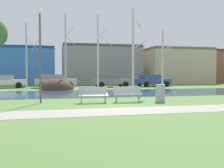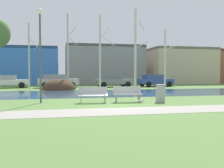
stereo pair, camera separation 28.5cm
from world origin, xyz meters
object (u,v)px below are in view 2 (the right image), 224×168
(bench_left, at_px, (93,94))
(parked_van_nearest_white, at_px, (6,81))
(trash_bin, at_px, (160,93))
(streetlamp, at_px, (40,40))
(parked_hatch_third_grey, at_px, (113,81))
(bench_right, at_px, (128,94))
(seagull, at_px, (141,100))
(parked_wagon_fourth_blue, at_px, (155,80))
(parked_sedan_second_silver, at_px, (57,81))

(bench_left, height_order, parked_van_nearest_white, parked_van_nearest_white)
(bench_left, relative_size, trash_bin, 1.65)
(bench_left, relative_size, streetlamp, 0.32)
(trash_bin, bearing_deg, parked_van_nearest_white, 125.43)
(bench_left, bearing_deg, parked_hatch_third_grey, 74.11)
(parked_hatch_third_grey, bearing_deg, bench_right, -98.83)
(bench_right, distance_m, seagull, 0.90)
(seagull, distance_m, parked_wagon_fourth_blue, 17.32)
(parked_sedan_second_silver, bearing_deg, parked_wagon_fourth_blue, -0.03)
(streetlamp, bearing_deg, bench_left, -11.21)
(bench_right, xyz_separation_m, parked_wagon_fourth_blue, (7.64, 15.29, 0.30))
(seagull, bearing_deg, parked_wagon_fourth_blue, 66.12)
(bench_right, distance_m, parked_hatch_third_grey, 15.39)
(parked_sedan_second_silver, distance_m, parked_hatch_third_grey, 6.46)
(bench_left, xyz_separation_m, bench_right, (1.97, 0.00, 0.00))
(trash_bin, bearing_deg, bench_left, 175.77)
(bench_left, relative_size, bench_right, 1.00)
(streetlamp, height_order, parked_wagon_fourth_blue, streetlamp)
(bench_right, distance_m, streetlamp, 5.66)
(parked_van_nearest_white, bearing_deg, bench_right, -58.73)
(bench_right, distance_m, trash_bin, 1.88)
(bench_right, xyz_separation_m, parked_van_nearest_white, (-9.66, 15.91, 0.28))
(trash_bin, xyz_separation_m, seagull, (-1.22, -0.25, -0.38))
(parked_sedan_second_silver, bearing_deg, bench_left, -82.07)
(streetlamp, distance_m, parked_sedan_second_silver, 14.99)
(seagull, relative_size, parked_wagon_fourth_blue, 0.10)
(bench_left, bearing_deg, bench_right, 0.00)
(trash_bin, distance_m, parked_wagon_fourth_blue, 16.61)
(trash_bin, distance_m, parked_sedan_second_silver, 16.68)
(trash_bin, relative_size, parked_wagon_fourth_blue, 0.23)
(bench_right, height_order, streetlamp, streetlamp)
(seagull, bearing_deg, parked_sedan_second_silver, 106.65)
(parked_van_nearest_white, bearing_deg, seagull, -57.94)
(bench_right, relative_size, parked_sedan_second_silver, 0.35)
(streetlamp, xyz_separation_m, parked_van_nearest_white, (-4.88, 15.35, -2.70))
(parked_sedan_second_silver, bearing_deg, streetlamp, -92.64)
(parked_van_nearest_white, relative_size, parked_hatch_third_grey, 1.06)
(parked_van_nearest_white, height_order, parked_wagon_fourth_blue, parked_wagon_fourth_blue)
(bench_left, distance_m, trash_bin, 3.83)
(parked_hatch_third_grey, bearing_deg, parked_sedan_second_silver, 179.26)
(seagull, bearing_deg, parked_van_nearest_white, 122.06)
(bench_right, height_order, seagull, bench_right)
(seagull, bearing_deg, bench_right, 139.94)
(parked_wagon_fourth_blue, bearing_deg, bench_right, -116.56)
(trash_bin, relative_size, parked_sedan_second_silver, 0.21)
(seagull, distance_m, parked_sedan_second_silver, 16.53)
(streetlamp, bearing_deg, bench_right, -6.65)
(parked_hatch_third_grey, bearing_deg, parked_wagon_fourth_blue, 0.84)
(parked_hatch_third_grey, bearing_deg, seagull, -96.26)
(parked_sedan_second_silver, height_order, parked_wagon_fourth_blue, parked_sedan_second_silver)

